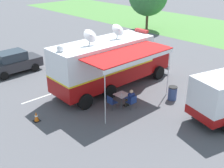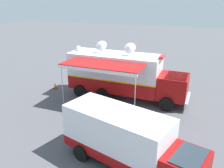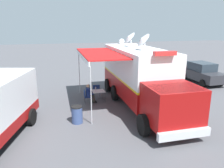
{
  "view_description": "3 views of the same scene",
  "coord_description": "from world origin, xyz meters",
  "px_view_note": "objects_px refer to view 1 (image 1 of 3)",
  "views": [
    {
      "loc": [
        13.15,
        -11.7,
        8.38
      ],
      "look_at": [
        1.28,
        -0.4,
        1.02
      ],
      "focal_mm": 44.77,
      "sensor_mm": 36.0,
      "label": 1
    },
    {
      "loc": [
        17.05,
        6.18,
        7.7
      ],
      "look_at": [
        1.08,
        0.19,
        1.39
      ],
      "focal_mm": 38.12,
      "sensor_mm": 36.0,
      "label": 2
    },
    {
      "loc": [
        5.19,
        12.67,
        4.86
      ],
      "look_at": [
        1.36,
        -0.8,
        1.06
      ],
      "focal_mm": 34.65,
      "sensor_mm": 36.0,
      "label": 3
    }
  ],
  "objects_px": {
    "command_truck": "(112,62)",
    "folding_chair_beside_table": "(111,101)",
    "seated_responder": "(130,98)",
    "folding_chair_at_table": "(132,101)",
    "car_behind_truck": "(13,62)",
    "water_bottle": "(121,94)",
    "trash_bin": "(172,93)",
    "traffic_cone": "(36,117)",
    "folding_table": "(122,95)"
  },
  "relations": [
    {
      "from": "water_bottle",
      "to": "folding_chair_at_table",
      "type": "bearing_deg",
      "value": 22.54
    },
    {
      "from": "water_bottle",
      "to": "folding_chair_at_table",
      "type": "distance_m",
      "value": 0.78
    },
    {
      "from": "folding_chair_beside_table",
      "to": "car_behind_truck",
      "type": "distance_m",
      "value": 9.84
    },
    {
      "from": "trash_bin",
      "to": "car_behind_truck",
      "type": "relative_size",
      "value": 0.22
    },
    {
      "from": "folding_chair_beside_table",
      "to": "folding_table",
      "type": "bearing_deg",
      "value": 85.54
    },
    {
      "from": "folding_chair_beside_table",
      "to": "car_behind_truck",
      "type": "relative_size",
      "value": 0.21
    },
    {
      "from": "folding_table",
      "to": "folding_chair_at_table",
      "type": "height_order",
      "value": "folding_chair_at_table"
    },
    {
      "from": "folding_chair_at_table",
      "to": "seated_responder",
      "type": "xyz_separation_m",
      "value": [
        -0.19,
        0.0,
        0.14
      ]
    },
    {
      "from": "seated_responder",
      "to": "trash_bin",
      "type": "distance_m",
      "value": 3.03
    },
    {
      "from": "car_behind_truck",
      "to": "trash_bin",
      "type": "bearing_deg",
      "value": 24.45
    },
    {
      "from": "traffic_cone",
      "to": "folding_chair_at_table",
      "type": "bearing_deg",
      "value": 60.9
    },
    {
      "from": "trash_bin",
      "to": "folding_chair_beside_table",
      "type": "bearing_deg",
      "value": -115.92
    },
    {
      "from": "water_bottle",
      "to": "command_truck",
      "type": "bearing_deg",
      "value": 148.23
    },
    {
      "from": "seated_responder",
      "to": "traffic_cone",
      "type": "distance_m",
      "value": 5.6
    },
    {
      "from": "water_bottle",
      "to": "trash_bin",
      "type": "bearing_deg",
      "value": 62.31
    },
    {
      "from": "folding_chair_at_table",
      "to": "car_behind_truck",
      "type": "height_order",
      "value": "car_behind_truck"
    },
    {
      "from": "folding_chair_at_table",
      "to": "folding_chair_beside_table",
      "type": "bearing_deg",
      "value": -132.52
    },
    {
      "from": "command_truck",
      "to": "water_bottle",
      "type": "xyz_separation_m",
      "value": [
        2.45,
        -1.51,
        -1.11
      ]
    },
    {
      "from": "water_bottle",
      "to": "car_behind_truck",
      "type": "relative_size",
      "value": 0.05
    },
    {
      "from": "seated_responder",
      "to": "trash_bin",
      "type": "bearing_deg",
      "value": 67.77
    },
    {
      "from": "trash_bin",
      "to": "folding_chair_at_table",
      "type": "bearing_deg",
      "value": -108.81
    },
    {
      "from": "water_bottle",
      "to": "traffic_cone",
      "type": "height_order",
      "value": "water_bottle"
    },
    {
      "from": "trash_bin",
      "to": "traffic_cone",
      "type": "xyz_separation_m",
      "value": [
        -3.71,
        -7.75,
        -0.18
      ]
    },
    {
      "from": "command_truck",
      "to": "trash_bin",
      "type": "relative_size",
      "value": 10.49
    },
    {
      "from": "folding_chair_beside_table",
      "to": "car_behind_truck",
      "type": "bearing_deg",
      "value": -171.21
    },
    {
      "from": "seated_responder",
      "to": "traffic_cone",
      "type": "bearing_deg",
      "value": -117.39
    },
    {
      "from": "folding_table",
      "to": "water_bottle",
      "type": "distance_m",
      "value": 0.28
    },
    {
      "from": "folding_table",
      "to": "car_behind_truck",
      "type": "distance_m",
      "value": 10.07
    },
    {
      "from": "seated_responder",
      "to": "folding_chair_at_table",
      "type": "bearing_deg",
      "value": -1.48
    },
    {
      "from": "folding_chair_at_table",
      "to": "trash_bin",
      "type": "distance_m",
      "value": 2.96
    },
    {
      "from": "command_truck",
      "to": "folding_chair_beside_table",
      "type": "bearing_deg",
      "value": -44.31
    },
    {
      "from": "folding_chair_at_table",
      "to": "folding_chair_beside_table",
      "type": "relative_size",
      "value": 1.0
    },
    {
      "from": "traffic_cone",
      "to": "folding_table",
      "type": "bearing_deg",
      "value": 68.05
    },
    {
      "from": "folding_chair_at_table",
      "to": "traffic_cone",
      "type": "height_order",
      "value": "folding_chair_at_table"
    },
    {
      "from": "car_behind_truck",
      "to": "water_bottle",
      "type": "bearing_deg",
      "value": 12.35
    },
    {
      "from": "command_truck",
      "to": "seated_responder",
      "type": "xyz_separation_m",
      "value": [
        2.92,
        -1.24,
        -1.3
      ]
    },
    {
      "from": "command_truck",
      "to": "folding_table",
      "type": "xyz_separation_m",
      "value": [
        2.3,
        -1.34,
        -1.27
      ]
    },
    {
      "from": "command_truck",
      "to": "folding_chair_beside_table",
      "type": "relative_size",
      "value": 10.98
    },
    {
      "from": "folding_table",
      "to": "traffic_cone",
      "type": "xyz_separation_m",
      "value": [
        -1.96,
        -4.86,
        -0.39
      ]
    },
    {
      "from": "trash_bin",
      "to": "traffic_cone",
      "type": "height_order",
      "value": "trash_bin"
    },
    {
      "from": "folding_chair_beside_table",
      "to": "folding_chair_at_table",
      "type": "bearing_deg",
      "value": 47.48
    },
    {
      "from": "command_truck",
      "to": "water_bottle",
      "type": "relative_size",
      "value": 42.63
    },
    {
      "from": "folding_chair_beside_table",
      "to": "trash_bin",
      "type": "distance_m",
      "value": 4.16
    },
    {
      "from": "command_truck",
      "to": "folding_chair_at_table",
      "type": "xyz_separation_m",
      "value": [
        3.1,
        -1.24,
        -1.43
      ]
    },
    {
      "from": "folding_table",
      "to": "trash_bin",
      "type": "distance_m",
      "value": 3.39
    },
    {
      "from": "folding_table",
      "to": "seated_responder",
      "type": "xyz_separation_m",
      "value": [
        0.61,
        0.1,
        -0.02
      ]
    },
    {
      "from": "water_bottle",
      "to": "car_behind_truck",
      "type": "height_order",
      "value": "car_behind_truck"
    },
    {
      "from": "traffic_cone",
      "to": "folding_chair_beside_table",
      "type": "bearing_deg",
      "value": 64.74
    },
    {
      "from": "folding_table",
      "to": "trash_bin",
      "type": "height_order",
      "value": "trash_bin"
    },
    {
      "from": "folding_table",
      "to": "car_behind_truck",
      "type": "relative_size",
      "value": 0.2
    }
  ]
}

